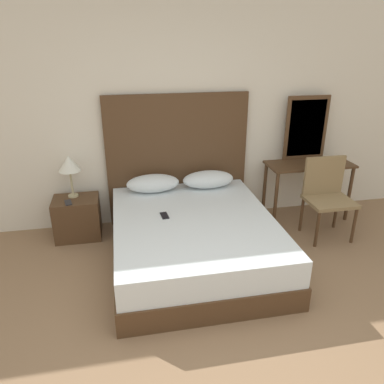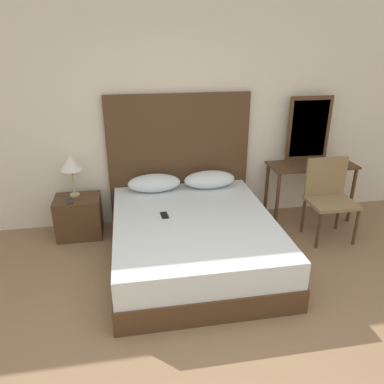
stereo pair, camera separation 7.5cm
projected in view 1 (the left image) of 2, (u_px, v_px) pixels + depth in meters
The scene contains 12 objects.
wall_back at pixel (166, 115), 4.45m from camera, with size 10.00×0.06×2.70m.
bed at pixel (194, 240), 3.92m from camera, with size 1.65×1.98×0.50m.
headboard at pixel (178, 160), 4.62m from camera, with size 1.73×0.05×1.61m.
pillow_left at pixel (153, 183), 4.43m from camera, with size 0.62×0.31×0.21m.
pillow_right at pixel (208, 179), 4.55m from camera, with size 0.62×0.31×0.21m.
phone_on_bed at pixel (164, 215), 3.86m from camera, with size 0.08×0.16×0.01m.
nightstand at pixel (78, 218), 4.40m from camera, with size 0.52×0.40×0.49m.
table_lamp at pixel (69, 164), 4.22m from camera, with size 0.25×0.25×0.50m.
phone_on_nightstand at pixel (68, 202), 4.20m from camera, with size 0.10×0.16×0.01m.
vanity_desk at pixel (309, 173), 4.73m from camera, with size 1.07×0.45×0.74m.
vanity_mirror at pixel (306, 128), 4.70m from camera, with size 0.55×0.03×0.80m.
chair at pixel (327, 192), 4.36m from camera, with size 0.52×0.44×0.94m.
Camera 1 is at (-0.56, -1.75, 2.24)m, focal length 35.00 mm.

